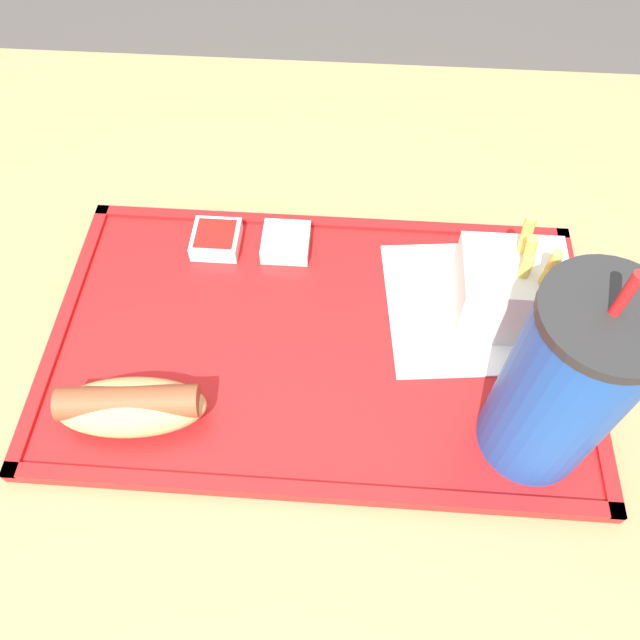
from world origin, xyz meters
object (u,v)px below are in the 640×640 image
at_px(soda_cup, 564,385).
at_px(sauce_cup_ketchup, 216,239).
at_px(fries_carton, 508,290).
at_px(sauce_cup_mayo, 286,242).
at_px(hot_dog_far, 131,406).

height_order(soda_cup, sauce_cup_ketchup, soda_cup).
bearing_deg(sauce_cup_ketchup, soda_cup, 146.91).
height_order(fries_carton, sauce_cup_ketchup, fries_carton).
relative_size(sauce_cup_mayo, sauce_cup_ketchup, 1.00).
xyz_separation_m(soda_cup, fries_carton, (0.01, -0.12, -0.05)).
xyz_separation_m(soda_cup, hot_dog_far, (0.32, 0.00, -0.07)).
height_order(hot_dog_far, sauce_cup_mayo, hot_dog_far).
height_order(hot_dog_far, fries_carton, fries_carton).
bearing_deg(sauce_cup_ketchup, sauce_cup_mayo, -179.08).
height_order(soda_cup, sauce_cup_mayo, soda_cup).
bearing_deg(fries_carton, soda_cup, 96.52).
distance_m(hot_dog_far, sauce_cup_ketchup, 0.19).
distance_m(hot_dog_far, fries_carton, 0.33).
xyz_separation_m(fries_carton, sauce_cup_mayo, (0.20, -0.07, -0.03)).
bearing_deg(sauce_cup_ketchup, fries_carton, 166.39).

